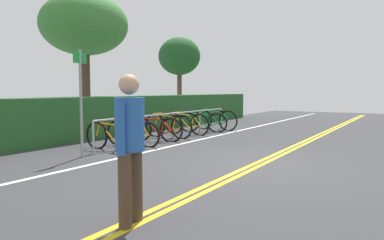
{
  "coord_description": "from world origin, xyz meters",
  "views": [
    {
      "loc": [
        -6.76,
        -2.62,
        1.47
      ],
      "look_at": [
        1.75,
        2.54,
        0.66
      ],
      "focal_mm": 34.56,
      "sensor_mm": 36.0,
      "label": 1
    }
  ],
  "objects_px": {
    "bicycle_0": "(112,136)",
    "tree_far_right": "(179,57)",
    "sign_post_near": "(81,93)",
    "bicycle_5": "(203,122)",
    "bicycle_4": "(186,124)",
    "tree_mid": "(84,26)",
    "bike_rack": "(173,119)",
    "bicycle_6": "(215,120)",
    "pedestrian": "(130,139)",
    "bicycle_1": "(133,133)",
    "bicycle_3": "(168,126)",
    "bicycle_2": "(156,129)"
  },
  "relations": [
    {
      "from": "bicycle_0",
      "to": "tree_far_right",
      "type": "distance_m",
      "value": 10.54
    },
    {
      "from": "sign_post_near",
      "to": "bicycle_5",
      "type": "bearing_deg",
      "value": 1.29
    },
    {
      "from": "bicycle_4",
      "to": "tree_mid",
      "type": "relative_size",
      "value": 0.36
    },
    {
      "from": "bike_rack",
      "to": "bicycle_6",
      "type": "xyz_separation_m",
      "value": [
        2.75,
        -0.03,
        -0.22
      ]
    },
    {
      "from": "tree_mid",
      "to": "tree_far_right",
      "type": "relative_size",
      "value": 1.19
    },
    {
      "from": "bike_rack",
      "to": "sign_post_near",
      "type": "xyz_separation_m",
      "value": [
        -3.76,
        -0.15,
        0.81
      ]
    },
    {
      "from": "bicycle_5",
      "to": "pedestrian",
      "type": "height_order",
      "value": "pedestrian"
    },
    {
      "from": "bicycle_0",
      "to": "bicycle_4",
      "type": "distance_m",
      "value": 3.72
    },
    {
      "from": "pedestrian",
      "to": "tree_far_right",
      "type": "relative_size",
      "value": 0.4
    },
    {
      "from": "bicycle_6",
      "to": "bicycle_1",
      "type": "bearing_deg",
      "value": 179.91
    },
    {
      "from": "pedestrian",
      "to": "tree_far_right",
      "type": "height_order",
      "value": "tree_far_right"
    },
    {
      "from": "bike_rack",
      "to": "bicycle_6",
      "type": "distance_m",
      "value": 2.76
    },
    {
      "from": "bicycle_1",
      "to": "bicycle_6",
      "type": "distance_m",
      "value": 4.68
    },
    {
      "from": "bicycle_5",
      "to": "bicycle_0",
      "type": "bearing_deg",
      "value": -179.52
    },
    {
      "from": "bicycle_3",
      "to": "tree_mid",
      "type": "bearing_deg",
      "value": 85.64
    },
    {
      "from": "bicycle_1",
      "to": "tree_far_right",
      "type": "height_order",
      "value": "tree_far_right"
    },
    {
      "from": "bike_rack",
      "to": "bicycle_0",
      "type": "xyz_separation_m",
      "value": [
        -2.75,
        -0.06,
        -0.25
      ]
    },
    {
      "from": "bicycle_1",
      "to": "tree_mid",
      "type": "bearing_deg",
      "value": 61.93
    },
    {
      "from": "bicycle_3",
      "to": "bicycle_2",
      "type": "bearing_deg",
      "value": -170.05
    },
    {
      "from": "bicycle_4",
      "to": "bicycle_3",
      "type": "bearing_deg",
      "value": 178.75
    },
    {
      "from": "bicycle_4",
      "to": "bicycle_6",
      "type": "relative_size",
      "value": 0.98
    },
    {
      "from": "bicycle_4",
      "to": "sign_post_near",
      "type": "relative_size",
      "value": 0.77
    },
    {
      "from": "bicycle_5",
      "to": "sign_post_near",
      "type": "height_order",
      "value": "sign_post_near"
    },
    {
      "from": "bicycle_1",
      "to": "bicycle_2",
      "type": "bearing_deg",
      "value": 1.19
    },
    {
      "from": "bicycle_0",
      "to": "pedestrian",
      "type": "xyz_separation_m",
      "value": [
        -3.58,
        -3.68,
        0.59
      ]
    },
    {
      "from": "bicycle_3",
      "to": "sign_post_near",
      "type": "height_order",
      "value": "sign_post_near"
    },
    {
      "from": "bicycle_0",
      "to": "tree_far_right",
      "type": "height_order",
      "value": "tree_far_right"
    },
    {
      "from": "bike_rack",
      "to": "sign_post_near",
      "type": "height_order",
      "value": "sign_post_near"
    },
    {
      "from": "tree_far_right",
      "to": "bicycle_4",
      "type": "bearing_deg",
      "value": -144.87
    },
    {
      "from": "bicycle_2",
      "to": "bike_rack",
      "type": "bearing_deg",
      "value": 0.09
    },
    {
      "from": "bicycle_0",
      "to": "bicycle_1",
      "type": "bearing_deg",
      "value": 2.44
    },
    {
      "from": "bicycle_5",
      "to": "bicycle_6",
      "type": "height_order",
      "value": "bicycle_6"
    },
    {
      "from": "bicycle_2",
      "to": "bicycle_5",
      "type": "height_order",
      "value": "bicycle_2"
    },
    {
      "from": "bicycle_6",
      "to": "pedestrian",
      "type": "relative_size",
      "value": 1.12
    },
    {
      "from": "bicycle_3",
      "to": "bicycle_4",
      "type": "relative_size",
      "value": 0.98
    },
    {
      "from": "sign_post_near",
      "to": "tree_far_right",
      "type": "height_order",
      "value": "tree_far_right"
    },
    {
      "from": "tree_far_right",
      "to": "bicycle_6",
      "type": "bearing_deg",
      "value": -132.97
    },
    {
      "from": "bike_rack",
      "to": "bicycle_6",
      "type": "relative_size",
      "value": 3.62
    },
    {
      "from": "bicycle_4",
      "to": "tree_mid",
      "type": "height_order",
      "value": "tree_mid"
    },
    {
      "from": "bicycle_1",
      "to": "tree_mid",
      "type": "height_order",
      "value": "tree_mid"
    },
    {
      "from": "bicycle_0",
      "to": "bicycle_5",
      "type": "relative_size",
      "value": 1.04
    },
    {
      "from": "sign_post_near",
      "to": "tree_far_right",
      "type": "relative_size",
      "value": 0.57
    },
    {
      "from": "bicycle_3",
      "to": "bike_rack",
      "type": "bearing_deg",
      "value": -67.92
    },
    {
      "from": "bicycle_1",
      "to": "bicycle_5",
      "type": "relative_size",
      "value": 1.04
    },
    {
      "from": "bicycle_5",
      "to": "tree_far_right",
      "type": "xyz_separation_m",
      "value": [
        4.69,
        4.06,
        2.82
      ]
    },
    {
      "from": "bicycle_3",
      "to": "bicycle_6",
      "type": "height_order",
      "value": "bicycle_6"
    },
    {
      "from": "bicycle_3",
      "to": "sign_post_near",
      "type": "relative_size",
      "value": 0.75
    },
    {
      "from": "bicycle_0",
      "to": "sign_post_near",
      "type": "relative_size",
      "value": 0.73
    },
    {
      "from": "bicycle_1",
      "to": "pedestrian",
      "type": "bearing_deg",
      "value": -139.81
    },
    {
      "from": "pedestrian",
      "to": "bicycle_5",
      "type": "bearing_deg",
      "value": 24.46
    }
  ]
}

